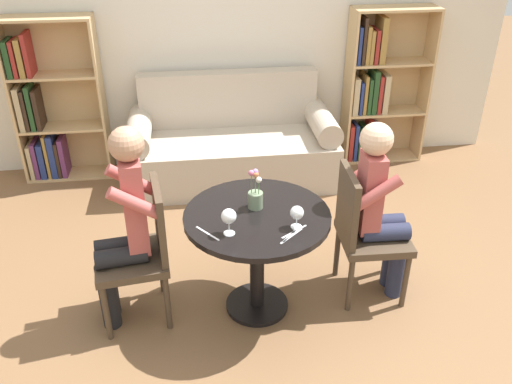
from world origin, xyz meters
name	(u,v)px	position (x,y,z in m)	size (l,w,h in m)	color
ground_plane	(257,306)	(0.00, 0.00, 0.00)	(16.00, 16.00, 0.00)	brown
back_wall	(225,18)	(0.00, 2.21, 1.35)	(5.20, 0.05, 2.70)	silver
round_table	(257,236)	(0.00, 0.00, 0.55)	(0.87, 0.87, 0.71)	black
couch	(232,146)	(0.00, 1.79, 0.31)	(1.83, 0.80, 0.92)	#B7A893
bookshelf_left	(50,108)	(-1.58, 2.05, 0.65)	(0.76, 0.28, 1.45)	tan
bookshelf_right	(376,91)	(1.39, 2.05, 0.68)	(0.76, 0.28, 1.45)	tan
chair_left	(142,248)	(-0.69, 0.04, 0.49)	(0.47, 0.47, 0.90)	#473828
chair_right	(363,229)	(0.69, 0.07, 0.49)	(0.43, 0.43, 0.90)	#473828
person_left	(123,226)	(-0.77, 0.02, 0.67)	(0.44, 0.37, 1.28)	black
person_right	(380,209)	(0.78, 0.07, 0.64)	(0.42, 0.35, 1.21)	#282D47
wine_glass_left	(229,217)	(-0.18, -0.18, 0.82)	(0.09, 0.09, 0.16)	white
wine_glass_right	(297,213)	(0.20, -0.16, 0.80)	(0.08, 0.08, 0.13)	white
flower_vase	(255,195)	(0.00, 0.07, 0.79)	(0.09, 0.09, 0.26)	gray
knife_left_setting	(208,233)	(-0.30, -0.17, 0.71)	(0.13, 0.16, 0.00)	silver
fork_left_setting	(291,236)	(0.16, -0.25, 0.71)	(0.15, 0.14, 0.00)	silver
knife_right_setting	(294,232)	(0.18, -0.21, 0.71)	(0.16, 0.12, 0.00)	silver
fork_right_setting	(292,234)	(0.16, -0.23, 0.71)	(0.13, 0.15, 0.00)	silver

